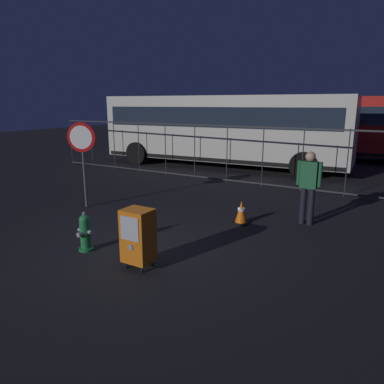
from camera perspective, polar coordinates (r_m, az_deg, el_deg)
The scene contains 9 objects.
ground_plane at distance 7.12m, azimuth -7.13°, elevation -8.74°, with size 60.00×60.00×0.00m, color black.
fire_hydrant at distance 7.16m, azimuth -16.32°, elevation -6.07°, with size 0.33×0.32×0.75m.
newspaper_box_primary at distance 6.16m, azimuth -8.40°, elevation -6.73°, with size 0.48×0.42×1.02m.
stop_sign at distance 9.91m, azimuth -16.74°, elevation 6.72°, with size 0.71×0.31×2.23m.
pedestrian at distance 8.59m, azimuth 17.68°, elevation 1.23°, with size 0.55×0.22×1.67m.
traffic_cone at distance 8.50m, azimuth 7.67°, elevation -3.15°, with size 0.36×0.36×0.53m.
fence_barrier at distance 12.17m, azimuth 10.95°, elevation 5.48°, with size 18.03×0.04×2.00m.
bus_near at distance 15.99m, azimuth 4.90°, elevation 10.06°, with size 10.64×3.32×3.00m.
bus_far at distance 19.56m, azimuth 19.25°, elevation 10.01°, with size 10.64×3.33×3.00m.
Camera 1 is at (4.10, -5.15, 2.70)m, focal length 34.26 mm.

